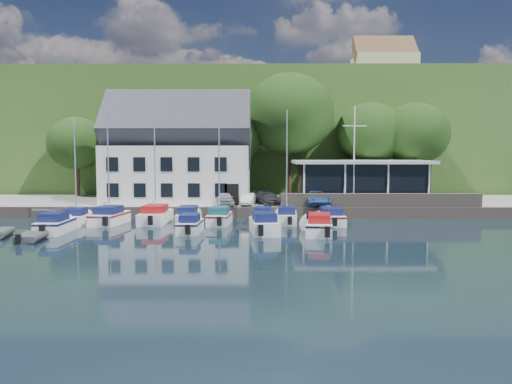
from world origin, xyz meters
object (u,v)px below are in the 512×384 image
(car_dgrey, at_px, (267,198))
(flagpole, at_px, (354,156))
(boat_r1_4, at_px, (219,171))
(boat_r2_4, at_px, (319,224))
(car_silver, at_px, (224,199))
(club_pavilion, at_px, (360,181))
(dinghy_1, at_px, (30,236))
(boat_r1_6, at_px, (287,172))
(boat_r1_0, at_px, (75,174))
(boat_r1_5, at_px, (263,215))
(boat_r2_2, at_px, (190,223))
(car_blue, at_px, (316,198))
(boat_r1_7, at_px, (331,216))
(boat_r2_0, at_px, (55,223))
(boat_r2_3, at_px, (264,223))
(boat_r1_1, at_px, (108,168))
(boat_r1_2, at_px, (155,167))
(car_white, at_px, (248,199))
(boat_r1_3, at_px, (188,215))

(car_dgrey, xyz_separation_m, flagpole, (8.03, -0.80, 3.97))
(boat_r1_4, xyz_separation_m, boat_r2_4, (7.55, -4.91, -3.65))
(car_silver, bearing_deg, club_pavilion, 3.47)
(dinghy_1, bearing_deg, boat_r1_6, 20.24)
(boat_r1_4, distance_m, dinghy_1, 14.88)
(boat_r1_0, xyz_separation_m, boat_r1_5, (15.23, 0.93, -3.44))
(car_dgrey, bearing_deg, dinghy_1, -156.94)
(club_pavilion, bearing_deg, boat_r1_0, -160.16)
(flagpole, distance_m, boat_r2_2, 17.88)
(boat_r1_5, bearing_deg, boat_r1_4, -163.60)
(boat_r2_2, bearing_deg, boat_r1_0, 159.89)
(car_silver, bearing_deg, car_blue, -10.78)
(boat_r1_7, height_order, dinghy_1, boat_r1_7)
(boat_r2_0, relative_size, boat_r2_3, 0.94)
(car_silver, relative_size, car_blue, 0.89)
(car_dgrey, height_order, boat_r2_4, car_dgrey)
(boat_r1_1, height_order, boat_r1_2, boat_r1_2)
(car_white, distance_m, boat_r1_5, 5.12)
(boat_r2_0, relative_size, boat_r2_4, 0.87)
(car_silver, bearing_deg, boat_r2_4, -65.18)
(boat_r2_0, distance_m, boat_r2_3, 15.30)
(boat_r1_3, relative_size, boat_r2_3, 1.05)
(boat_r1_2, xyz_separation_m, boat_r1_3, (2.75, -0.14, -3.99))
(car_silver, relative_size, boat_r1_4, 0.42)
(boat_r1_2, bearing_deg, club_pavilion, 26.28)
(club_pavilion, bearing_deg, car_white, -163.88)
(boat_r2_0, bearing_deg, boat_r2_3, -0.77)
(boat_r1_2, distance_m, boat_r2_3, 11.14)
(boat_r1_2, distance_m, boat_r2_0, 9.05)
(car_blue, xyz_separation_m, boat_r1_5, (-4.96, -4.63, -1.03))
(boat_r1_5, relative_size, boat_r2_0, 0.91)
(car_dgrey, bearing_deg, boat_r1_5, -113.60)
(boat_r1_3, distance_m, boat_r1_7, 11.76)
(car_dgrey, xyz_separation_m, dinghy_1, (-16.03, -14.44, -1.27))
(boat_r1_7, height_order, boat_r2_3, boat_r2_3)
(car_dgrey, distance_m, car_blue, 4.65)
(club_pavilion, distance_m, boat_r1_1, 24.00)
(car_silver, distance_m, boat_r2_0, 15.27)
(boat_r1_1, bearing_deg, boat_r1_2, 19.28)
(boat_r1_4, distance_m, boat_r1_6, 5.58)
(car_dgrey, distance_m, boat_r1_7, 8.40)
(boat_r1_7, relative_size, boat_r2_4, 0.90)
(club_pavilion, distance_m, dinghy_1, 30.33)
(flagpole, xyz_separation_m, boat_r2_0, (-23.72, -10.31, -4.81))
(car_blue, bearing_deg, flagpole, 1.25)
(car_white, relative_size, boat_r1_0, 0.41)
(club_pavilion, distance_m, flagpole, 4.08)
(boat_r1_4, xyz_separation_m, boat_r1_6, (5.53, 0.69, -0.17))
(car_silver, relative_size, boat_r2_4, 0.58)
(boat_r2_4, bearing_deg, car_silver, 132.93)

